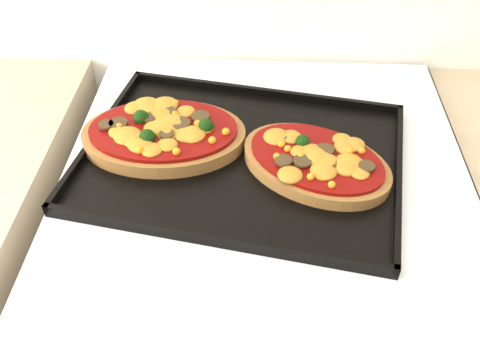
# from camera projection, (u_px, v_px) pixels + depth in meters

# --- Properties ---
(stove) EXTENTS (0.60, 0.60, 0.91)m
(stove) POSITION_uv_depth(u_px,v_px,m) (259.00, 331.00, 1.09)
(stove) COLOR white
(stove) RESTS_ON floor
(baking_tray) EXTENTS (0.51, 0.41, 0.02)m
(baking_tray) POSITION_uv_depth(u_px,v_px,m) (242.00, 156.00, 0.78)
(baking_tray) COLOR black
(baking_tray) RESTS_ON stove
(pizza_left) EXTENTS (0.25, 0.17, 0.04)m
(pizza_left) POSITION_uv_depth(u_px,v_px,m) (164.00, 133.00, 0.79)
(pizza_left) COLOR brown
(pizza_left) RESTS_ON baking_tray
(pizza_right) EXTENTS (0.26, 0.23, 0.03)m
(pizza_right) POSITION_uv_depth(u_px,v_px,m) (316.00, 161.00, 0.75)
(pizza_right) COLOR brown
(pizza_right) RESTS_ON baking_tray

